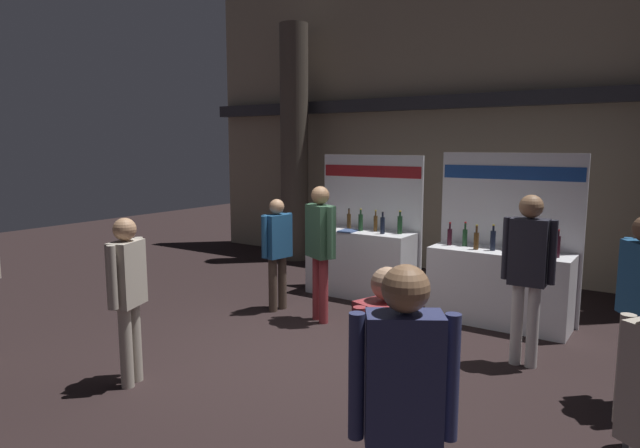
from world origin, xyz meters
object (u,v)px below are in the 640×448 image
exhibitor_booth_0 (361,258)px  exhibitor_booth_1 (500,280)px  visitor_0 (320,240)px  visitor_7 (128,288)px  visitor_5 (403,407)px  visitor_3 (386,366)px  visitor_4 (528,265)px  visitor_6 (277,245)px

exhibitor_booth_0 → exhibitor_booth_1: bearing=-4.1°
visitor_0 → visitor_7: size_ratio=1.09×
visitor_5 → exhibitor_booth_1: bearing=-112.0°
exhibitor_booth_0 → visitor_3: bearing=-58.6°
visitor_0 → visitor_4: (2.65, -0.02, 0.00)m
exhibitor_booth_0 → visitor_3: 5.07m
visitor_3 → visitor_4: bearing=15.8°
visitor_0 → visitor_6: size_ratio=1.14×
visitor_4 → visitor_7: size_ratio=1.11×
exhibitor_booth_1 → visitor_0: exhibitor_booth_1 is taller
exhibitor_booth_0 → visitor_0: (0.18, -1.42, 0.50)m
visitor_0 → visitor_3: 3.80m
exhibitor_booth_0 → visitor_7: size_ratio=1.32×
visitor_7 → visitor_5: bearing=-125.0°
visitor_3 → visitor_7: (-2.92, 0.23, 0.03)m
visitor_4 → visitor_5: bearing=92.3°
visitor_6 → exhibitor_booth_0: bearing=-15.7°
exhibitor_booth_1 → visitor_0: (-2.02, -1.26, 0.52)m
visitor_4 → visitor_5: visitor_4 is taller
visitor_3 → visitor_5: 0.79m
visitor_3 → visitor_6: 4.40m
visitor_5 → visitor_6: bearing=-76.8°
exhibitor_booth_1 → visitor_5: exhibitor_booth_1 is taller
exhibitor_booth_0 → visitor_4: size_ratio=1.19×
exhibitor_booth_0 → visitor_3: (2.63, -4.31, 0.35)m
visitor_3 → visitor_7: bearing=105.2°
exhibitor_booth_0 → visitor_7: 4.12m
exhibitor_booth_0 → visitor_7: (-0.29, -4.09, 0.38)m
visitor_6 → visitor_3: bearing=-123.7°
visitor_6 → visitor_0: bearing=-86.6°
visitor_7 → visitor_3: bearing=-114.7°
exhibitor_booth_1 → visitor_7: exhibitor_booth_1 is taller
visitor_0 → visitor_7: bearing=-72.7°
exhibitor_booth_0 → visitor_4: exhibitor_booth_0 is taller
visitor_6 → visitor_7: size_ratio=0.96×
exhibitor_booth_1 → visitor_7: bearing=-122.3°
visitor_0 → visitor_6: visitor_0 is taller
visitor_3 → visitor_6: visitor_6 is taller
visitor_0 → visitor_6: bearing=-158.2°
exhibitor_booth_0 → visitor_6: size_ratio=1.37×
visitor_7 → exhibitor_booth_0: bearing=-24.3°
exhibitor_booth_0 → visitor_5: size_ratio=1.23×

